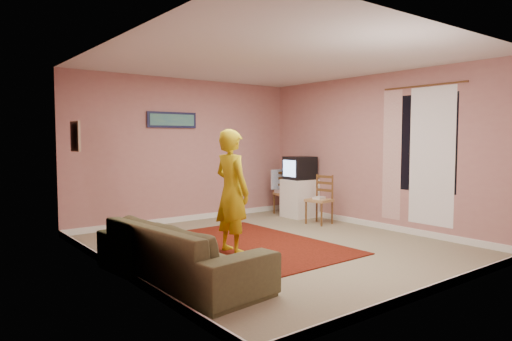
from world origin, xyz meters
TOP-DOWN VIEW (x-y plane):
  - ground at (0.00, 0.00)m, footprint 5.00×5.00m
  - wall_back at (0.00, 2.50)m, footprint 4.50×0.02m
  - wall_front at (0.00, -2.50)m, footprint 4.50×0.02m
  - wall_left at (-2.25, 0.00)m, footprint 0.02×5.00m
  - wall_right at (2.25, 0.00)m, footprint 0.02×5.00m
  - ceiling at (0.00, 0.00)m, footprint 4.50×5.00m
  - baseboard_back at (0.00, 2.49)m, footprint 4.50×0.02m
  - baseboard_front at (0.00, -2.49)m, footprint 4.50×0.02m
  - baseboard_left at (-2.24, 0.00)m, footprint 0.02×5.00m
  - baseboard_right at (2.24, 0.00)m, footprint 0.02×5.00m
  - window at (2.24, -0.90)m, footprint 0.01×1.10m
  - curtain_sheer at (2.23, -1.05)m, footprint 0.01×0.75m
  - curtain_floral at (2.21, -0.35)m, footprint 0.01×0.35m
  - curtain_rod at (2.20, -0.90)m, footprint 0.02×1.40m
  - picture_back at (-0.30, 2.47)m, footprint 0.95×0.04m
  - picture_left at (-2.22, 1.60)m, footprint 0.04×0.38m
  - area_rug at (-0.42, 0.25)m, footprint 2.34×2.91m
  - tv_cabinet at (1.95, 1.56)m, footprint 0.58×0.52m
  - crt_tv at (1.94, 1.56)m, footprint 0.55×0.49m
  - chair_a at (1.92, 1.95)m, footprint 0.48×0.47m
  - dvd_player at (1.92, 1.95)m, footprint 0.42×0.34m
  - blue_throw at (1.92, 2.14)m, footprint 0.38×0.05m
  - chair_b at (1.72, 0.80)m, footprint 0.43×0.45m
  - game_console at (1.72, 0.80)m, footprint 0.23×0.19m
  - sofa at (-1.80, -0.60)m, footprint 1.09×2.26m
  - person at (-0.69, 0.04)m, footprint 0.42×0.62m

SIDE VIEW (x-z plane):
  - ground at x=0.00m, z-range 0.00..0.00m
  - area_rug at x=-0.42m, z-range 0.00..0.02m
  - baseboard_back at x=0.00m, z-range 0.00..0.10m
  - baseboard_front at x=0.00m, z-range 0.00..0.10m
  - baseboard_left at x=-2.24m, z-range 0.00..0.10m
  - baseboard_right at x=2.24m, z-range 0.00..0.10m
  - sofa at x=-1.80m, z-range 0.00..0.63m
  - tv_cabinet at x=1.95m, z-range 0.00..0.73m
  - game_console at x=1.72m, z-range 0.45..0.49m
  - dvd_player at x=1.92m, z-range 0.44..0.50m
  - chair_a at x=1.92m, z-range 0.29..0.76m
  - chair_b at x=1.72m, z-range 0.30..0.77m
  - blue_throw at x=1.92m, z-range 0.50..0.89m
  - person at x=-0.69m, z-range 0.00..1.64m
  - crt_tv at x=1.94m, z-range 0.73..1.17m
  - curtain_sheer at x=2.23m, z-range 0.20..2.30m
  - curtain_floral at x=2.21m, z-range 0.20..2.30m
  - wall_back at x=0.00m, z-range 0.00..2.60m
  - wall_front at x=0.00m, z-range 0.00..2.60m
  - wall_left at x=-2.25m, z-range 0.00..2.60m
  - wall_right at x=2.25m, z-range 0.00..2.60m
  - window at x=2.24m, z-range 0.70..2.20m
  - picture_left at x=-2.22m, z-range 1.34..1.76m
  - picture_back at x=-0.30m, z-range 1.71..1.99m
  - curtain_rod at x=2.20m, z-range 2.31..2.33m
  - ceiling at x=0.00m, z-range 2.59..2.61m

